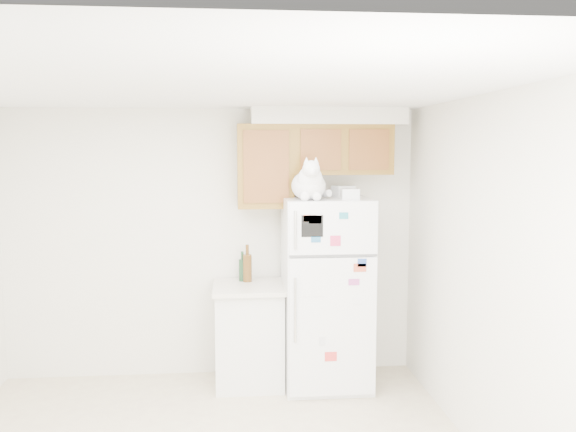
{
  "coord_description": "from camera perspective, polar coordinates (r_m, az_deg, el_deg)",
  "views": [
    {
      "loc": [
        0.19,
        -3.69,
        2.12
      ],
      "look_at": [
        0.68,
        1.55,
        1.55
      ],
      "focal_mm": 38.0,
      "sensor_mm": 36.0,
      "label": 1
    }
  ],
  "objects": [
    {
      "name": "storage_box_front",
      "position": [
        5.26,
        5.82,
        2.05
      ],
      "size": [
        0.15,
        0.11,
        0.09
      ],
      "primitive_type": "cube",
      "rotation": [
        0.0,
        0.0,
        -0.01
      ],
      "color": "white",
      "rests_on": "refrigerator"
    },
    {
      "name": "bottle_green",
      "position": [
        5.63,
        -4.3,
        -4.71
      ],
      "size": [
        0.06,
        0.06,
        0.28
      ],
      "primitive_type": null,
      "color": "#19381E",
      "rests_on": "base_counter"
    },
    {
      "name": "base_counter",
      "position": [
        5.63,
        -3.64,
        -10.97
      ],
      "size": [
        0.64,
        0.64,
        0.92
      ],
      "color": "white",
      "rests_on": "ground_plane"
    },
    {
      "name": "bottle_amber",
      "position": [
        5.6,
        -3.82,
        -4.42
      ],
      "size": [
        0.08,
        0.08,
        0.34
      ],
      "primitive_type": null,
      "color": "#593814",
      "rests_on": "base_counter"
    },
    {
      "name": "room_shell",
      "position": [
        3.96,
        -6.32,
        -0.36
      ],
      "size": [
        3.84,
        4.04,
        2.52
      ],
      "color": "silver",
      "rests_on": "ground_plane"
    },
    {
      "name": "refrigerator",
      "position": [
        5.51,
        3.6,
        -7.14
      ],
      "size": [
        0.76,
        0.78,
        1.7
      ],
      "color": "white",
      "rests_on": "ground_plane"
    },
    {
      "name": "cat",
      "position": [
        5.17,
        2.01,
        3.05
      ],
      "size": [
        0.36,
        0.53,
        0.37
      ],
      "color": "white",
      "rests_on": "refrigerator"
    },
    {
      "name": "storage_box_back",
      "position": [
        5.54,
        5.2,
        2.33
      ],
      "size": [
        0.22,
        0.19,
        0.1
      ],
      "primitive_type": "cube",
      "rotation": [
        0.0,
        0.0,
        0.38
      ],
      "color": "white",
      "rests_on": "refrigerator"
    }
  ]
}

